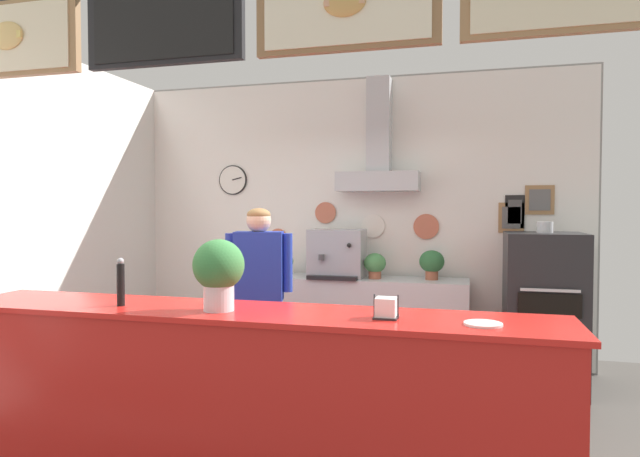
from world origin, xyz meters
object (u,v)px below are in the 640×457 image
(espresso_machine, at_px, (337,254))
(potted_rosemary, at_px, (375,264))
(basil_vase, at_px, (219,272))
(napkin_holder, at_px, (386,309))
(shop_worker, at_px, (259,299))
(pepper_grinder, at_px, (121,282))
(condiment_plate, at_px, (483,324))
(pizza_oven, at_px, (544,311))
(potted_thyme, at_px, (432,263))
(potted_sage, at_px, (287,264))
(potted_oregano, at_px, (251,262))

(espresso_machine, bearing_deg, potted_rosemary, -1.09)
(basil_vase, relative_size, napkin_holder, 3.04)
(shop_worker, bearing_deg, napkin_holder, 117.83)
(napkin_holder, bearing_deg, basil_vase, -178.14)
(pepper_grinder, bearing_deg, condiment_plate, -0.08)
(pizza_oven, distance_m, shop_worker, 2.58)
(potted_thyme, distance_m, napkin_holder, 2.77)
(potted_sage, height_order, pepper_grinder, pepper_grinder)
(shop_worker, bearing_deg, potted_rosemary, -133.96)
(potted_rosemary, relative_size, napkin_holder, 2.00)
(potted_sage, bearing_deg, basil_vase, -79.09)
(potted_rosemary, height_order, napkin_holder, napkin_holder)
(pizza_oven, relative_size, napkin_holder, 11.74)
(shop_worker, relative_size, basil_vase, 4.17)
(pizza_oven, height_order, pepper_grinder, pizza_oven)
(basil_vase, distance_m, napkin_holder, 0.94)
(pizza_oven, bearing_deg, potted_thyme, 165.00)
(potted_sage, distance_m, potted_rosemary, 0.96)
(espresso_machine, relative_size, potted_thyme, 1.90)
(shop_worker, relative_size, potted_oregano, 6.82)
(potted_rosemary, bearing_deg, shop_worker, -120.22)
(potted_thyme, relative_size, potted_rosemary, 1.14)
(pepper_grinder, distance_m, basil_vase, 0.62)
(pizza_oven, height_order, potted_thyme, pizza_oven)
(pizza_oven, bearing_deg, potted_sage, 174.60)
(potted_thyme, distance_m, pepper_grinder, 3.24)
(espresso_machine, relative_size, napkin_holder, 4.33)
(shop_worker, xyz_separation_m, potted_rosemary, (0.75, 1.29, 0.18))
(shop_worker, distance_m, espresso_machine, 1.37)
(pizza_oven, bearing_deg, pepper_grinder, -135.82)
(shop_worker, bearing_deg, potted_sage, -95.04)
(pepper_grinder, height_order, condiment_plate, pepper_grinder)
(potted_thyme, bearing_deg, napkin_holder, -91.27)
(espresso_machine, distance_m, pepper_grinder, 2.83)
(potted_thyme, bearing_deg, basil_vase, -109.34)
(pepper_grinder, bearing_deg, potted_oregano, 96.56)
(potted_sage, distance_m, potted_oregano, 0.40)
(espresso_machine, distance_m, condiment_plate, 3.08)
(napkin_holder, bearing_deg, shop_worker, 131.57)
(shop_worker, bearing_deg, pepper_grinder, 65.21)
(condiment_plate, xyz_separation_m, napkin_holder, (-0.48, 0.04, 0.04))
(pepper_grinder, xyz_separation_m, basil_vase, (0.61, 0.01, 0.08))
(potted_rosemary, bearing_deg, potted_sage, 177.80)
(shop_worker, relative_size, pepper_grinder, 5.91)
(shop_worker, xyz_separation_m, pepper_grinder, (-0.28, -1.45, 0.32))
(pizza_oven, distance_m, potted_sage, 2.57)
(shop_worker, height_order, basil_vase, shop_worker)
(potted_thyme, distance_m, basil_vase, 2.98)
(pizza_oven, height_order, potted_oregano, pizza_oven)
(shop_worker, bearing_deg, pizza_oven, -168.73)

